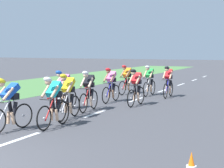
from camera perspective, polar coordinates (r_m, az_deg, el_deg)
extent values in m
cube|color=#4C7F42|center=(23.43, -12.05, -0.15)|extent=(7.00, 60.00, 0.01)
cube|color=white|center=(9.35, -14.98, -8.75)|extent=(0.14, 1.60, 0.01)
cube|color=white|center=(12.56, -2.90, -4.90)|extent=(0.14, 1.60, 0.01)
cube|color=white|center=(16.13, 3.99, -2.58)|extent=(0.14, 1.60, 0.01)
cube|color=white|center=(19.87, 8.33, -1.09)|extent=(0.14, 1.60, 0.01)
cube|color=white|center=(23.69, 11.28, -0.07)|extent=(0.14, 1.60, 0.01)
cube|color=white|center=(27.56, 13.40, 0.66)|extent=(0.14, 1.60, 0.01)
cube|color=white|center=(31.47, 15.00, 1.22)|extent=(0.14, 1.60, 0.01)
torus|color=black|center=(10.60, -14.35, -5.06)|extent=(0.12, 0.72, 0.72)
cylinder|color=#99999E|center=(10.60, -14.35, -5.06)|extent=(0.07, 0.07, 0.06)
cylinder|color=silver|center=(10.15, -16.68, -2.51)|extent=(0.10, 0.55, 0.04)
cylinder|color=silver|center=(10.09, -17.38, -4.44)|extent=(0.09, 0.48, 0.63)
cylinder|color=silver|center=(10.33, -15.79, -4.05)|extent=(0.04, 0.04, 0.65)
cube|color=black|center=(10.28, -15.84, -2.16)|extent=(0.12, 0.23, 0.05)
cube|color=blue|center=(10.17, -16.40, -1.12)|extent=(0.34, 0.58, 0.45)
cube|color=black|center=(10.27, -15.89, -1.95)|extent=(0.30, 0.23, 0.18)
cylinder|color=black|center=(10.22, -15.71, -3.93)|extent=(0.13, 0.23, 0.40)
cylinder|color=tan|center=(10.21, -16.01, -5.45)|extent=(0.11, 0.16, 0.36)
cylinder|color=black|center=(10.35, -16.38, -3.83)|extent=(0.13, 0.18, 0.40)
cylinder|color=tan|center=(10.34, -16.67, -5.33)|extent=(0.10, 0.13, 0.36)
cylinder|color=tan|center=(9.92, -16.71, -1.59)|extent=(0.12, 0.41, 0.35)
cylinder|color=tan|center=(10.16, -17.90, -1.46)|extent=(0.12, 0.41, 0.35)
sphere|color=tan|center=(9.95, -17.73, 0.09)|extent=(0.19, 0.19, 0.19)
ellipsoid|color=yellow|center=(9.94, -17.79, 0.46)|extent=(0.26, 0.34, 0.24)
torus|color=black|center=(10.08, -11.09, -5.53)|extent=(0.07, 0.73, 0.72)
cylinder|color=#99999E|center=(10.08, -11.09, -5.53)|extent=(0.06, 0.06, 0.06)
torus|color=black|center=(10.90, -8.07, -4.65)|extent=(0.07, 0.73, 0.72)
cylinder|color=#99999E|center=(10.90, -8.07, -4.65)|extent=(0.06, 0.06, 0.06)
cylinder|color=#B21919|center=(10.36, -9.72, -2.19)|extent=(0.06, 0.55, 0.04)
cylinder|color=#B21919|center=(10.27, -10.23, -4.10)|extent=(0.06, 0.48, 0.63)
cylinder|color=#B21919|center=(10.57, -9.09, -3.70)|extent=(0.04, 0.04, 0.65)
cylinder|color=black|center=(10.08, -10.82, -2.54)|extent=(0.42, 0.04, 0.03)
cube|color=black|center=(10.52, -9.12, -1.85)|extent=(0.11, 0.22, 0.05)
cube|color=#19B2B7|center=(10.39, -9.51, -0.83)|extent=(0.30, 0.55, 0.47)
cube|color=black|center=(10.51, -9.15, -1.64)|extent=(0.29, 0.21, 0.18)
cylinder|color=black|center=(10.47, -8.86, -3.56)|extent=(0.12, 0.23, 0.40)
cylinder|color=tan|center=(10.45, -9.08, -5.05)|extent=(0.10, 0.16, 0.36)
cylinder|color=black|center=(10.56, -9.68, -3.49)|extent=(0.12, 0.17, 0.40)
cylinder|color=tan|center=(10.54, -9.90, -4.97)|extent=(0.09, 0.13, 0.36)
cylinder|color=tan|center=(10.13, -9.42, -1.28)|extent=(0.09, 0.40, 0.35)
cylinder|color=tan|center=(10.31, -10.91, -1.19)|extent=(0.09, 0.40, 0.35)
sphere|color=tan|center=(10.12, -10.47, 0.35)|extent=(0.19, 0.19, 0.19)
ellipsoid|color=white|center=(10.11, -10.51, 0.71)|extent=(0.24, 0.32, 0.24)
torus|color=black|center=(11.25, -8.39, -4.33)|extent=(0.11, 0.72, 0.72)
cylinder|color=#99999E|center=(11.25, -8.39, -4.33)|extent=(0.07, 0.07, 0.06)
torus|color=black|center=(12.13, -6.11, -3.59)|extent=(0.11, 0.72, 0.72)
cylinder|color=#99999E|center=(12.13, -6.11, -3.59)|extent=(0.07, 0.07, 0.06)
cylinder|color=silver|center=(11.57, -7.35, -1.36)|extent=(0.09, 0.55, 0.04)
cylinder|color=silver|center=(11.46, -7.74, -3.06)|extent=(0.09, 0.48, 0.63)
cylinder|color=silver|center=(11.78, -6.88, -2.71)|extent=(0.04, 0.04, 0.65)
cylinder|color=black|center=(11.26, -8.18, -1.65)|extent=(0.42, 0.07, 0.03)
cube|color=black|center=(11.74, -6.90, -1.05)|extent=(0.12, 0.23, 0.05)
cube|color=yellow|center=(11.61, -7.20, -0.14)|extent=(0.33, 0.56, 0.47)
cube|color=black|center=(11.72, -6.93, -0.86)|extent=(0.30, 0.23, 0.18)
cylinder|color=black|center=(11.68, -6.63, -2.58)|extent=(0.13, 0.23, 0.40)
cylinder|color=tan|center=(11.65, -6.79, -3.92)|extent=(0.10, 0.16, 0.36)
cylinder|color=black|center=(11.77, -7.41, -2.54)|extent=(0.13, 0.18, 0.40)
cylinder|color=tan|center=(11.74, -7.57, -3.86)|extent=(0.10, 0.13, 0.36)
cylinder|color=tan|center=(11.35, -6.98, -0.52)|extent=(0.11, 0.41, 0.35)
cylinder|color=tan|center=(11.50, -8.40, -0.46)|extent=(0.11, 0.41, 0.35)
sphere|color=tan|center=(11.32, -7.91, 0.93)|extent=(0.19, 0.19, 0.19)
ellipsoid|color=yellow|center=(11.31, -7.94, 1.25)|extent=(0.26, 0.34, 0.24)
torus|color=black|center=(13.10, -9.21, -2.94)|extent=(0.07, 0.73, 0.72)
cylinder|color=#99999E|center=(13.10, -9.21, -2.94)|extent=(0.06, 0.06, 0.06)
torus|color=black|center=(13.90, -6.70, -2.42)|extent=(0.07, 0.73, 0.72)
cylinder|color=#99999E|center=(13.90, -6.70, -2.42)|extent=(0.06, 0.06, 0.06)
cylinder|color=white|center=(13.39, -8.08, -0.42)|extent=(0.06, 0.55, 0.04)
cylinder|color=white|center=(13.29, -8.50, -1.88)|extent=(0.06, 0.48, 0.63)
cylinder|color=white|center=(13.59, -7.56, -1.62)|extent=(0.04, 0.04, 0.65)
cylinder|color=black|center=(13.12, -8.98, -0.65)|extent=(0.42, 0.04, 0.03)
cube|color=black|center=(13.55, -7.58, -0.18)|extent=(0.11, 0.22, 0.05)
cube|color=pink|center=(13.43, -7.90, 0.62)|extent=(0.30, 0.56, 0.45)
cube|color=black|center=(13.54, -7.60, -0.01)|extent=(0.29, 0.21, 0.18)
cylinder|color=black|center=(13.48, -7.40, -1.51)|extent=(0.12, 0.23, 0.40)
cylinder|color=beige|center=(13.45, -7.58, -2.66)|extent=(0.10, 0.16, 0.36)
cylinder|color=black|center=(13.59, -8.02, -1.46)|extent=(0.12, 0.17, 0.40)
cylinder|color=beige|center=(13.56, -8.20, -2.60)|extent=(0.09, 0.13, 0.36)
cylinder|color=beige|center=(13.17, -7.89, 0.31)|extent=(0.09, 0.40, 0.35)
cylinder|color=beige|center=(13.36, -9.00, 0.37)|extent=(0.09, 0.40, 0.35)
sphere|color=beige|center=(13.17, -8.68, 1.56)|extent=(0.19, 0.19, 0.19)
ellipsoid|color=blue|center=(13.16, -8.71, 1.84)|extent=(0.24, 0.32, 0.24)
torus|color=black|center=(12.69, -4.75, -3.17)|extent=(0.12, 0.72, 0.72)
cylinder|color=#99999E|center=(12.69, -4.75, -3.17)|extent=(0.07, 0.07, 0.06)
torus|color=black|center=(13.60, -2.99, -2.57)|extent=(0.12, 0.72, 0.72)
cylinder|color=#99999E|center=(13.60, -2.99, -2.57)|extent=(0.07, 0.07, 0.06)
cylinder|color=#B21919|center=(13.03, -3.94, -0.55)|extent=(0.10, 0.55, 0.04)
cylinder|color=#B21919|center=(12.91, -4.25, -2.06)|extent=(0.09, 0.48, 0.63)
cylinder|color=#B21919|center=(13.25, -3.59, -1.77)|extent=(0.04, 0.04, 0.65)
cylinder|color=black|center=(12.71, -4.58, -0.80)|extent=(0.42, 0.07, 0.03)
cube|color=black|center=(13.21, -3.60, -0.29)|extent=(0.12, 0.23, 0.05)
cube|color=black|center=(13.07, -3.82, 0.53)|extent=(0.34, 0.58, 0.44)
cube|color=black|center=(13.19, -3.61, -0.12)|extent=(0.30, 0.23, 0.18)
cylinder|color=black|center=(13.15, -3.33, -1.65)|extent=(0.13, 0.23, 0.40)
cylinder|color=beige|center=(13.11, -3.46, -2.83)|extent=(0.11, 0.16, 0.36)
cylinder|color=black|center=(13.22, -4.05, -1.61)|extent=(0.13, 0.18, 0.40)
cylinder|color=beige|center=(13.18, -4.18, -2.79)|extent=(0.10, 0.13, 0.36)
cylinder|color=beige|center=(12.82, -3.55, 0.21)|extent=(0.12, 0.41, 0.35)
cylinder|color=beige|center=(12.95, -4.85, 0.25)|extent=(0.12, 0.41, 0.35)
sphere|color=beige|center=(12.78, -4.36, 1.49)|extent=(0.19, 0.19, 0.19)
ellipsoid|color=white|center=(12.77, -4.38, 1.78)|extent=(0.26, 0.34, 0.24)
torus|color=black|center=(14.88, -1.01, -1.86)|extent=(0.04, 0.72, 0.72)
cylinder|color=#99999E|center=(14.88, -1.01, -1.86)|extent=(0.06, 0.06, 0.06)
torus|color=black|center=(15.77, 0.64, -1.44)|extent=(0.04, 0.72, 0.72)
cylinder|color=#99999E|center=(15.77, 0.64, -1.44)|extent=(0.06, 0.06, 0.06)
cylinder|color=#1E1E99|center=(15.22, -0.24, 0.35)|extent=(0.04, 0.55, 0.04)
cylinder|color=#1E1E99|center=(15.10, -0.54, -0.93)|extent=(0.04, 0.48, 0.63)
cylinder|color=#1E1E99|center=(15.43, 0.09, -0.72)|extent=(0.04, 0.04, 0.65)
cylinder|color=black|center=(14.91, -0.84, 0.16)|extent=(0.42, 0.03, 0.03)
cube|color=black|center=(15.40, 0.09, 0.56)|extent=(0.10, 0.22, 0.05)
cube|color=pink|center=(15.27, -0.12, 1.27)|extent=(0.28, 0.55, 0.45)
cube|color=black|center=(15.39, 0.07, 0.70)|extent=(0.28, 0.20, 0.18)
cylinder|color=black|center=(15.33, 0.29, -0.61)|extent=(0.11, 0.22, 0.40)
cylinder|color=#9E7051|center=(15.29, 0.16, -1.62)|extent=(0.09, 0.15, 0.36)
cylinder|color=black|center=(15.41, -0.31, -0.58)|extent=(0.11, 0.17, 0.40)
cylinder|color=#9E7051|center=(15.37, -0.44, -1.58)|extent=(0.09, 0.12, 0.36)
cylinder|color=#9E7051|center=(15.01, 0.07, 1.00)|extent=(0.08, 0.40, 0.35)
cylinder|color=#9E7051|center=(15.15, -1.02, 1.04)|extent=(0.08, 0.40, 0.35)
sphere|color=#9E7051|center=(14.99, -0.62, 2.10)|extent=(0.19, 0.19, 0.19)
ellipsoid|color=red|center=(14.97, -0.64, 2.35)|extent=(0.23, 0.31, 0.24)
torus|color=black|center=(13.95, 3.15, -2.37)|extent=(0.07, 0.73, 0.72)
cylinder|color=#99999E|center=(13.95, 3.15, -2.37)|extent=(0.06, 0.06, 0.06)
torus|color=black|center=(14.85, 4.77, -1.89)|extent=(0.07, 0.73, 0.72)
cylinder|color=#99999E|center=(14.85, 4.77, -1.89)|extent=(0.06, 0.06, 0.06)
cylinder|color=black|center=(14.29, 3.92, -0.01)|extent=(0.05, 0.55, 0.04)
cylinder|color=black|center=(14.17, 3.62, -1.37)|extent=(0.06, 0.48, 0.63)
cylinder|color=black|center=(14.51, 4.23, -1.13)|extent=(0.04, 0.04, 0.65)
cylinder|color=black|center=(13.98, 3.33, -0.21)|extent=(0.42, 0.04, 0.03)
cube|color=black|center=(14.47, 4.24, 0.22)|extent=(0.11, 0.22, 0.05)
cube|color=red|center=(14.34, 4.04, 0.97)|extent=(0.30, 0.56, 0.46)
cube|color=black|center=(14.46, 4.22, 0.37)|extent=(0.29, 0.21, 0.18)
cylinder|color=black|center=(14.41, 4.46, -1.02)|extent=(0.12, 0.23, 0.40)
cylinder|color=tan|center=(14.37, 4.33, -2.10)|extent=(0.09, 0.16, 0.36)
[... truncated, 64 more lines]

